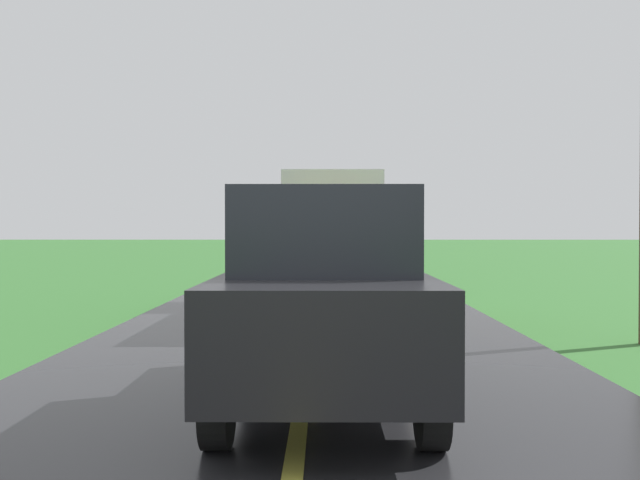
% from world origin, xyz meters
% --- Properties ---
extents(banana_truck_near, '(2.38, 5.82, 2.80)m').
position_xyz_m(banana_truck_near, '(0.36, 9.72, 1.47)').
color(banana_truck_near, '#2D2D30').
rests_on(banana_truck_near, road_surface).
extents(following_car, '(1.74, 4.10, 1.92)m').
position_xyz_m(following_car, '(0.21, 2.19, 1.07)').
color(following_car, black).
rests_on(following_car, road_surface).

